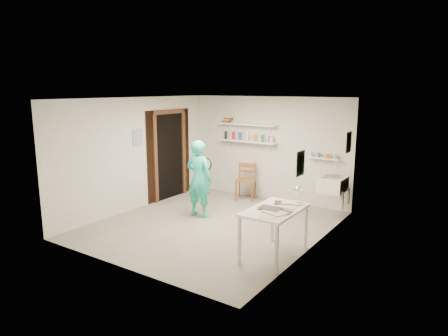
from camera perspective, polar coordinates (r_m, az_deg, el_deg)
The scene contains 27 objects.
floor at distance 7.77m, azimuth -1.66°, elevation -8.18°, with size 4.00×4.50×0.02m, color slate.
ceiling at distance 7.32m, azimuth -1.77°, elevation 9.97°, with size 4.00×4.50×0.02m, color silver.
wall_back at distance 9.36m, azimuth 6.35°, elevation 2.77°, with size 4.00×0.02×2.40m, color silver.
wall_front at distance 5.80m, azimuth -14.78°, elevation -2.85°, with size 4.00×0.02×2.40m, color silver.
wall_left at distance 8.75m, azimuth -12.50°, elevation 1.98°, with size 0.02×4.50×2.40m, color silver.
wall_right at distance 6.52m, azimuth 12.85°, elevation -1.22°, with size 0.02×4.50×2.40m, color silver.
doorway_recess at distance 9.52m, azimuth -7.81°, elevation 1.66°, with size 0.02×0.90×2.00m, color black.
corridor_box at distance 9.99m, azimuth -10.87°, elevation 2.31°, with size 1.40×1.50×2.10m, color brown.
door_lintel at distance 9.39m, azimuth -7.89°, elevation 7.98°, with size 0.06×1.05×0.10m, color brown.
door_jamb_near at distance 9.14m, azimuth -9.79°, elevation 1.20°, with size 0.06×0.10×2.00m, color brown.
door_jamb_far at distance 9.88m, azimuth -5.80°, elevation 2.06°, with size 0.06×0.10×2.00m, color brown.
shelf_lower at distance 9.46m, azimuth 3.32°, elevation 3.83°, with size 1.50×0.22×0.03m, color white.
shelf_upper at distance 9.42m, azimuth 3.34°, elevation 6.25°, with size 1.50×0.22×0.03m, color white.
ledge_shelf at distance 8.75m, azimuth 13.92°, elevation 1.38°, with size 0.70×0.14×0.03m, color white.
poster_left at distance 8.72m, azimuth -12.26°, elevation 4.28°, with size 0.01×0.28×0.36m, color #334C7F.
poster_right_a at distance 8.15m, azimuth 17.39°, elevation 3.53°, with size 0.01×0.34×0.42m, color #995933.
poster_right_b at distance 5.96m, azimuth 10.87°, elevation 0.65°, with size 0.01×0.30×0.38m, color #3F724C.
belfast_sink at distance 8.27m, azimuth 15.27°, elevation -2.23°, with size 0.48×0.60×0.30m, color white.
man at distance 8.09m, azimuth -3.60°, elevation -1.52°, with size 0.57×0.38×1.57m, color #25BCA2.
wall_clock at distance 8.20m, azimuth -2.65°, elevation 0.54°, with size 0.28×0.28×0.04m, color beige.
wooden_chair at distance 9.32m, azimuth 3.13°, elevation -1.76°, with size 0.44×0.42×0.95m, color brown.
work_table at distance 6.32m, azimuth 7.21°, elevation -9.13°, with size 0.69×1.16×0.77m, color white.
desk_lamp at distance 6.46m, azimuth 10.70°, elevation -3.14°, with size 0.14×0.14×0.14m, color silver.
spray_cans at distance 9.45m, azimuth 3.32°, elevation 4.43°, with size 1.26×0.06×0.17m.
book_stack at distance 9.71m, azimuth 0.48°, elevation 6.92°, with size 0.26×0.14×0.14m.
ledge_pots at distance 8.74m, azimuth 13.94°, elevation 1.77°, with size 0.48×0.07×0.09m.
papers at distance 6.19m, azimuth 7.30°, elevation -5.66°, with size 0.30×0.22×0.03m.
Camera 1 is at (4.25, -5.96, 2.59)m, focal length 32.00 mm.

